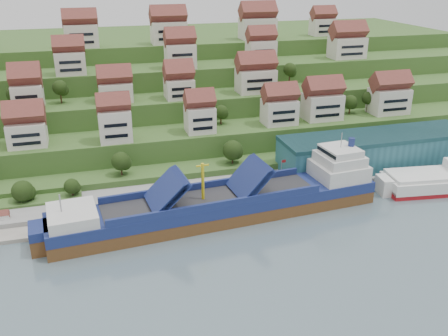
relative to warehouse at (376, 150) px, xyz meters
name	(u,v)px	position (x,y,z in m)	size (l,w,h in m)	color
ground	(229,218)	(-52.00, -17.00, -7.20)	(300.00, 300.00, 0.00)	slate
quay	(280,182)	(-32.00, -2.00, -6.10)	(180.00, 14.00, 2.20)	gray
hillside	(161,86)	(-52.00, 86.55, 3.46)	(260.00, 128.00, 31.00)	#2D4C1E
hillside_village	(172,74)	(-54.42, 44.48, 17.38)	(155.37, 63.58, 28.33)	beige
hillside_trees	(133,130)	(-70.86, 20.92, 6.26)	(142.55, 62.07, 29.99)	#213812
warehouse	(376,150)	(0.00, 0.00, 0.00)	(60.00, 15.00, 10.00)	#275F6B
flagpole	(282,171)	(-33.89, -7.00, -0.32)	(1.28, 0.16, 8.00)	gray
cargo_ship	(228,204)	(-51.85, -15.87, -3.70)	(84.51, 19.64, 18.65)	brown
second_ship	(439,181)	(10.56, -16.74, -4.56)	(31.27, 14.85, 8.73)	maroon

